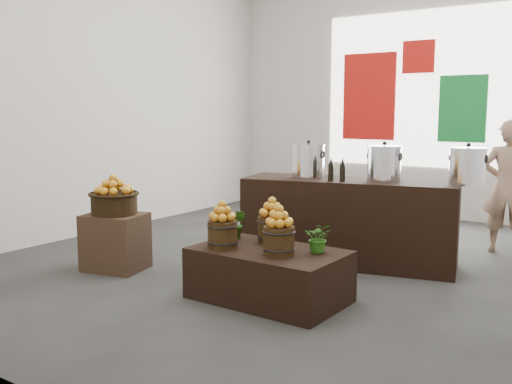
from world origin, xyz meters
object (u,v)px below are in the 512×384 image
Objects in this scene: crate at (115,242)px; wicker_basket at (114,204)px; stock_pot_right at (467,167)px; shopper at (508,187)px; stock_pot_left at (308,162)px; display_table at (269,275)px; counter at (349,222)px; stock_pot_center at (384,164)px.

wicker_basket reaches higher than crate.
crate is 3.71m from stock_pot_right.
crate is at bearing 34.75° from shopper.
stock_pot_right is (1.61, 0.37, 0.00)m from stock_pot_left.
stock_pot_left is at bearing 107.13° from display_table.
display_table is at bearing -124.08° from stock_pot_right.
display_table is at bearing 2.61° from crate.
wicker_basket is at bearing 0.00° from crate.
wicker_basket is at bearing -134.33° from stock_pot_left.
stock_pot_right reaches higher than display_table.
counter is 6.47× the size of stock_pot_right.
crate is 0.45× the size of display_table.
stock_pot_center reaches higher than display_table.
stock_pot_center is 1.73m from shopper.
display_table is 3.75× the size of stock_pot_right.
stock_pot_right is at bearing 12.99° from stock_pot_left.
stock_pot_left is (1.47, 1.51, 0.40)m from wicker_basket.
shopper is at bearing 54.86° from stock_pot_center.
wicker_basket is 2.53m from counter.
shopper reaches higher than stock_pot_left.
shopper is at bearing 81.90° from stock_pot_right.
crate is at bearing -143.38° from stock_pot_center.
stock_pot_left is (1.47, 1.51, 0.81)m from crate.
crate reaches higher than display_table.
stock_pot_center is (2.28, 1.70, 0.40)m from wicker_basket.
crate is 2.26m from stock_pot_left.
wicker_basket is 2.15m from stock_pot_left.
stock_pot_right is at bearing 12.99° from stock_pot_center.
crate is at bearing 0.00° from wicker_basket.
display_table is (1.87, 0.09, -0.47)m from wicker_basket.
display_table is 1.55m from counter.
display_table is 3.75× the size of stock_pot_center.
stock_pot_center is (0.41, 1.61, 0.88)m from display_table.
stock_pot_left is (-0.40, 1.42, 0.88)m from display_table.
display_table is 1.72m from stock_pot_left.
crate is at bearing -153.06° from counter.
stock_pot_center is at bearing 36.62° from wicker_basket.
stock_pot_left is 2.40m from shopper.
stock_pot_center is (2.28, 1.70, 0.81)m from crate.
shopper is at bearing 66.67° from display_table.
stock_pot_left and stock_pot_right have the same top height.
stock_pot_left reaches higher than wicker_basket.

